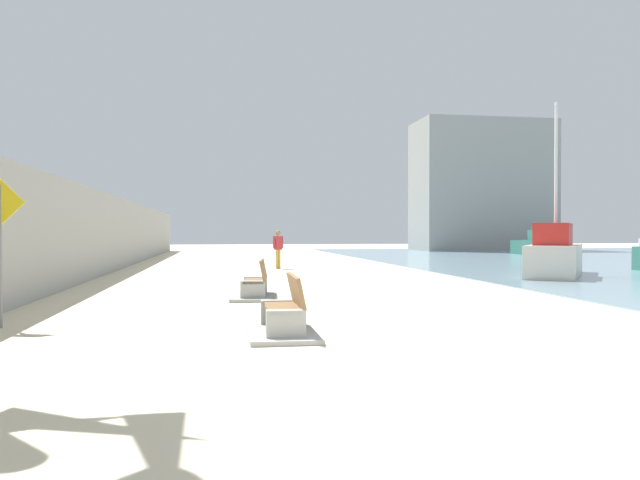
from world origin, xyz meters
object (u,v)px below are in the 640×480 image
Objects in this scene: bench_far at (255,289)px; pedestrian_sign at (0,235)px; bench_near at (283,321)px; boat_outer at (539,245)px; person_walking at (278,246)px; boat_far_left at (555,255)px.

bench_far is 6.44m from pedestrian_sign.
bench_near and bench_far have the same top height.
boat_outer is 40.10m from pedestrian_sign.
person_walking is 17.86m from pedestrian_sign.
bench_near is at bearing -88.68° from bench_far.
boat_outer is 1.66× the size of pedestrian_sign.
bench_far is at bearing -130.15° from boat_outer.
bench_far is at bearing 91.32° from bench_near.
boat_outer is 22.63m from boat_far_left.
boat_far_left is at bearing 45.34° from bench_near.
pedestrian_sign is at bearing -148.40° from boat_far_left.
person_walking is 11.84m from boat_far_left.
pedestrian_sign is at bearing -138.17° from bench_far.
person_walking is (1.73, 12.46, 0.80)m from bench_far.
boat_far_left reaches higher than person_walking.
bench_far is 1.25× the size of person_walking.
person_walking is at bearing 68.93° from pedestrian_sign.
boat_far_left reaches higher than bench_far.
boat_far_left is (11.48, 5.75, 0.58)m from bench_far.
pedestrian_sign is at bearing 162.31° from bench_near.
bench_far is 0.33× the size of boat_far_left.
bench_near is 18.28m from person_walking.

